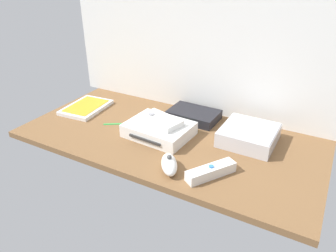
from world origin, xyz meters
TOP-DOWN VIEW (x-y plane):
  - ground_plane at (0.00, 0.00)cm, footprint 100.00×48.00cm
  - back_wall at (0.00, 24.60)cm, footprint 110.00×1.20cm
  - game_console at (-3.10, -0.70)cm, footprint 21.98×17.52cm
  - mini_computer at (24.62, 9.48)cm, footprint 17.18×17.18cm
  - game_case at (-39.18, 3.61)cm, footprint 15.13×20.06cm
  - network_router at (1.96, 16.13)cm, footprint 18.25×12.67cm
  - remote_wand at (20.96, -13.60)cm, footprint 10.99×14.41cm
  - remote_nunchuk at (9.65, -16.76)cm, footprint 9.32×10.72cm
  - remote_classic_pad at (-2.94, -0.48)cm, footprint 15.98×11.46cm
  - stylus_pen at (-20.79, -1.25)cm, footprint 7.97×5.43cm

SIDE VIEW (x-z plane):
  - ground_plane at x=0.00cm, z-range -2.00..0.00cm
  - stylus_pen at x=-20.79cm, z-range 0.00..0.70cm
  - game_case at x=-39.18cm, z-range -0.02..1.54cm
  - remote_wand at x=20.96cm, z-range -0.19..3.21cm
  - network_router at x=1.96cm, z-range 0.00..3.40cm
  - remote_nunchuk at x=9.65cm, z-range -0.51..4.59cm
  - game_console at x=-3.10cm, z-range 0.00..4.40cm
  - mini_computer at x=24.62cm, z-range -0.01..5.29cm
  - remote_classic_pad at x=-2.94cm, z-range 4.21..6.61cm
  - back_wall at x=0.00cm, z-range 0.00..64.00cm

